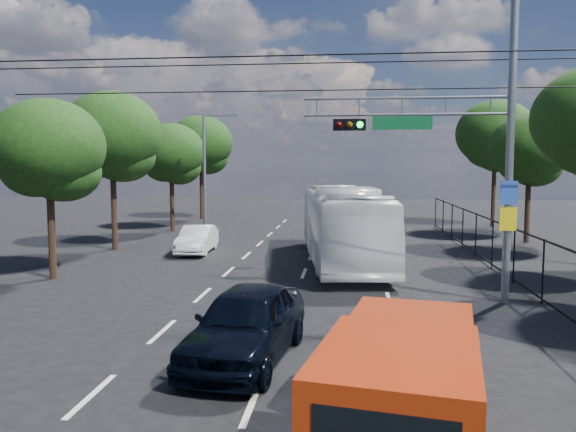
# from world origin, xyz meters

# --- Properties ---
(ground) EXTENTS (120.00, 120.00, 0.00)m
(ground) POSITION_xyz_m (0.00, 0.00, 0.00)
(ground) COLOR black
(ground) RESTS_ON ground
(lane_markings) EXTENTS (6.12, 38.00, 0.01)m
(lane_markings) POSITION_xyz_m (-0.00, 14.00, 0.01)
(lane_markings) COLOR beige
(lane_markings) RESTS_ON ground
(signal_mast) EXTENTS (6.43, 0.39, 9.50)m
(signal_mast) POSITION_xyz_m (5.28, 7.99, 5.24)
(signal_mast) COLOR slate
(signal_mast) RESTS_ON ground
(streetlight_left) EXTENTS (2.09, 0.22, 7.08)m
(streetlight_left) POSITION_xyz_m (-6.33, 22.00, 3.94)
(streetlight_left) COLOR slate
(streetlight_left) RESTS_ON ground
(utility_wires) EXTENTS (22.00, 5.04, 0.74)m
(utility_wires) POSITION_xyz_m (0.00, 8.83, 7.23)
(utility_wires) COLOR black
(utility_wires) RESTS_ON ground
(fence_right) EXTENTS (0.06, 34.03, 2.00)m
(fence_right) POSITION_xyz_m (7.60, 12.17, 1.03)
(fence_right) COLOR black
(fence_right) RESTS_ON ground
(tree_right_d) EXTENTS (4.32, 4.32, 7.02)m
(tree_right_d) POSITION_xyz_m (11.42, 22.02, 4.85)
(tree_right_d) COLOR black
(tree_right_d) RESTS_ON ground
(tree_right_e) EXTENTS (5.28, 5.28, 8.58)m
(tree_right_e) POSITION_xyz_m (11.62, 30.02, 5.94)
(tree_right_e) COLOR black
(tree_right_e) RESTS_ON ground
(tree_left_b) EXTENTS (4.08, 4.08, 6.63)m
(tree_left_b) POSITION_xyz_m (-9.18, 10.02, 4.58)
(tree_left_b) COLOR black
(tree_left_b) RESTS_ON ground
(tree_left_c) EXTENTS (4.80, 4.80, 7.80)m
(tree_left_c) POSITION_xyz_m (-9.78, 17.02, 5.40)
(tree_left_c) COLOR black
(tree_left_c) RESTS_ON ground
(tree_left_d) EXTENTS (4.20, 4.20, 6.83)m
(tree_left_d) POSITION_xyz_m (-9.38, 25.02, 4.72)
(tree_left_d) COLOR black
(tree_left_d) RESTS_ON ground
(tree_left_e) EXTENTS (4.92, 4.92, 7.99)m
(tree_left_e) POSITION_xyz_m (-9.58, 33.02, 5.53)
(tree_left_e) COLOR black
(tree_left_e) RESTS_ON ground
(red_pickup) EXTENTS (2.88, 5.63, 2.00)m
(red_pickup) POSITION_xyz_m (2.48, -1.76, 1.07)
(red_pickup) COLOR black
(red_pickup) RESTS_ON ground
(navy_hatchback) EXTENTS (2.51, 4.93, 1.61)m
(navy_hatchback) POSITION_xyz_m (-0.50, 2.20, 0.80)
(navy_hatchback) COLOR black
(navy_hatchback) RESTS_ON ground
(white_bus) EXTENTS (4.21, 12.08, 3.30)m
(white_bus) POSITION_xyz_m (1.48, 14.67, 1.65)
(white_bus) COLOR white
(white_bus) RESTS_ON ground
(white_van) EXTENTS (1.57, 4.01, 1.30)m
(white_van) POSITION_xyz_m (-5.50, 16.56, 0.65)
(white_van) COLOR white
(white_van) RESTS_ON ground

